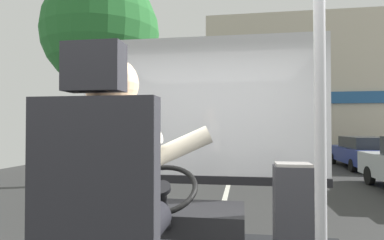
{
  "coord_description": "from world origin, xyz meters",
  "views": [
    {
      "loc": [
        0.43,
        -1.62,
        1.67
      ],
      "look_at": [
        -0.06,
        1.46,
        1.73
      ],
      "focal_mm": 30.43,
      "sensor_mm": 36.0,
      "label": 1
    }
  ],
  "objects_px": {
    "bus_driver": "(116,182)",
    "parked_car_blue": "(364,152)",
    "steering_console": "(174,230)",
    "fare_box": "(293,220)",
    "handrail_pole": "(320,114)"
  },
  "relations": [
    {
      "from": "bus_driver",
      "to": "parked_car_blue",
      "type": "relative_size",
      "value": 0.2
    },
    {
      "from": "parked_car_blue",
      "to": "handrail_pole",
      "type": "bearing_deg",
      "value": -109.51
    },
    {
      "from": "bus_driver",
      "to": "steering_console",
      "type": "xyz_separation_m",
      "value": [
        0.0,
        1.2,
        -0.59
      ]
    },
    {
      "from": "parked_car_blue",
      "to": "steering_console",
      "type": "bearing_deg",
      "value": -114.95
    },
    {
      "from": "bus_driver",
      "to": "parked_car_blue",
      "type": "bearing_deg",
      "value": 67.16
    },
    {
      "from": "bus_driver",
      "to": "steering_console",
      "type": "height_order",
      "value": "bus_driver"
    },
    {
      "from": "steering_console",
      "to": "fare_box",
      "type": "relative_size",
      "value": 1.4
    },
    {
      "from": "bus_driver",
      "to": "parked_car_blue",
      "type": "xyz_separation_m",
      "value": [
        5.33,
        12.65,
        -0.78
      ]
    },
    {
      "from": "fare_box",
      "to": "handrail_pole",
      "type": "bearing_deg",
      "value": -92.84
    },
    {
      "from": "steering_console",
      "to": "handrail_pole",
      "type": "bearing_deg",
      "value": -55.79
    },
    {
      "from": "bus_driver",
      "to": "fare_box",
      "type": "xyz_separation_m",
      "value": [
        0.89,
        1.03,
        -0.41
      ]
    },
    {
      "from": "bus_driver",
      "to": "steering_console",
      "type": "distance_m",
      "value": 1.34
    },
    {
      "from": "steering_console",
      "to": "parked_car_blue",
      "type": "height_order",
      "value": "steering_console"
    },
    {
      "from": "fare_box",
      "to": "parked_car_blue",
      "type": "bearing_deg",
      "value": 69.09
    },
    {
      "from": "steering_console",
      "to": "bus_driver",
      "type": "bearing_deg",
      "value": -90.0
    }
  ]
}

